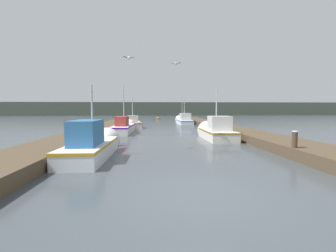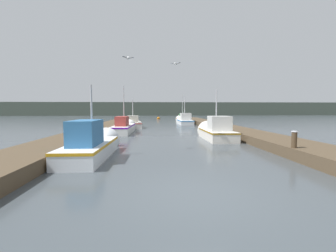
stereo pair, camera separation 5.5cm
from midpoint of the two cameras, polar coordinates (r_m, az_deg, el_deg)
name	(u,v)px [view 2 (the right image)]	position (r m, az deg, el deg)	size (l,w,h in m)	color
ground_plane	(195,195)	(5.64, 7.27, -17.10)	(200.00, 200.00, 0.00)	#3D4449
dock_left	(103,128)	(21.74, -16.21, -0.59)	(2.42, 40.00, 0.49)	#4C3D2B
dock_right	(223,128)	(22.28, 13.90, -0.43)	(2.42, 40.00, 0.49)	#4C3D2B
distant_shore_ridge	(156,109)	(76.50, -2.98, 4.36)	(120.00, 16.00, 4.09)	#424C42
fishing_boat_0	(93,144)	(10.44, -18.28, -4.42)	(1.59, 5.38, 3.47)	silver
fishing_boat_1	(215,131)	(15.97, 12.00, -1.36)	(1.72, 4.83, 3.85)	silver
fishing_boat_2	(125,127)	(20.09, -10.90, -0.26)	(1.61, 6.16, 4.40)	silver
fishing_boat_3	(133,123)	(25.57, -8.85, 0.67)	(2.24, 5.10, 3.80)	silver
fishing_boat_4	(184,121)	(30.85, 4.22, 1.38)	(1.78, 5.56, 4.21)	silver
fishing_boat_5	(182,119)	(35.76, 3.64, 1.73)	(1.66, 5.12, 4.67)	silver
mooring_piling_0	(294,145)	(10.44, 29.48, -4.29)	(0.24, 0.24, 1.17)	#473523
mooring_piling_1	(125,121)	(30.19, -10.77, 1.31)	(0.32, 0.32, 0.96)	#473523
channel_buoy	(158,118)	(44.84, -2.41, 1.96)	(0.61, 0.61, 1.11)	#BF6513
seagull_lead	(128,58)	(11.13, -9.96, 16.67)	(0.55, 0.32, 0.12)	white
seagull_1	(176,64)	(12.55, 2.05, 15.53)	(0.55, 0.34, 0.12)	white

